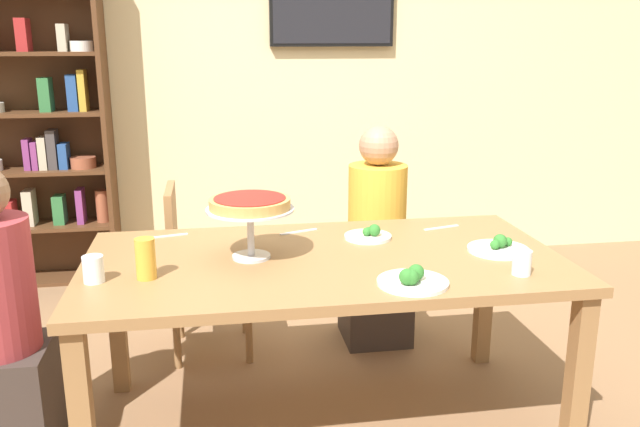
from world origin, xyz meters
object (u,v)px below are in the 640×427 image
Objects in this scene: dining_table at (324,275)px; cutlery_knife_near at (167,236)px; diner_far_right at (376,251)px; water_glass_clear_far at (93,269)px; salad_plate_far_diner at (369,235)px; water_glass_clear_near at (522,263)px; salad_plate_near_diner at (412,280)px; beer_glass_amber_tall at (146,259)px; cutlery_fork_near at (442,228)px; deep_dish_pizza_stand at (250,208)px; salad_plate_spare at (499,247)px; cutlery_fork_far at (299,232)px; chair_far_left at (196,262)px; television at (332,7)px; bookshelf at (21,112)px.

dining_table is 0.74m from cutlery_knife_near.
diner_far_right is 12.06× the size of water_glass_clear_far.
salad_plate_far_diner reaches higher than dining_table.
water_glass_clear_far is at bearing 173.49° from water_glass_clear_near.
dining_table is 0.89m from diner_far_right.
salad_plate_far_diner is (-0.02, 0.57, -0.01)m from salad_plate_near_diner.
cutlery_fork_near is at bearing 19.49° from beer_glass_amber_tall.
deep_dish_pizza_stand is 0.44m from beer_glass_amber_tall.
water_glass_clear_far is at bearing -176.45° from salad_plate_spare.
water_glass_clear_far is 1.51m from cutlery_fork_near.
deep_dish_pizza_stand is 0.44m from cutlery_fork_far.
television is at bearing 145.13° from chair_far_left.
deep_dish_pizza_stand is at bearing 23.63° from beer_glass_amber_tall.
salad_plate_near_diner is at bearing -174.62° from water_glass_clear_near.
diner_far_right is 0.55m from cutlery_fork_near.
cutlery_fork_far is (-0.76, 0.40, -0.01)m from salad_plate_spare.
television is (0.41, 2.11, 1.11)m from dining_table.
bookshelf is 1.92× the size of diner_far_right.
cutlery_fork_near is 1.00× the size of cutlery_fork_far.
beer_glass_amber_tall is at bearing -176.26° from salad_plate_spare.
chair_far_left is 1.23m from cutlery_fork_near.
water_glass_clear_near is 0.96× the size of water_glass_clear_far.
diner_far_right reaches higher than cutlery_knife_near.
television is (2.01, 0.10, 0.65)m from bookshelf.
bookshelf reaches higher than cutlery_fork_near.
deep_dish_pizza_stand is (0.24, -0.74, 0.46)m from chair_far_left.
chair_far_left is 0.97m from beer_glass_amber_tall.
cutlery_fork_far is (-0.05, 0.35, 0.08)m from dining_table.
chair_far_left is at bearing 80.79° from beer_glass_amber_tall.
water_glass_clear_near is (0.67, -0.31, 0.12)m from dining_table.
cutlery_knife_near is at bearing 151.96° from water_glass_clear_near.
salad_plate_far_diner is (0.52, 0.18, -0.19)m from deep_dish_pizza_stand.
chair_far_left is at bearing 143.43° from salad_plate_far_diner.
beer_glass_amber_tall is at bearing 166.52° from salad_plate_near_diner.
cutlery_fork_far is at bearing -48.12° from diner_far_right.
chair_far_left is at bearing 107.90° from deep_dish_pizza_stand.
television reaches higher than chair_far_left.
bookshelf is at bearing 138.33° from salad_plate_spare.
dining_table is 10.37× the size of cutlery_fork_far.
deep_dish_pizza_stand is 3.58× the size of water_glass_clear_far.
deep_dish_pizza_stand is at bearing 173.22° from dining_table.
television is at bearing -124.10° from cutlery_fork_far.
bookshelf is 2.45m from diner_far_right.
diner_far_right is 6.39× the size of cutlery_fork_far.
cutlery_fork_far is at bearing 153.83° from salad_plate_far_diner.
salad_plate_spare is at bearing 3.74° from beer_glass_amber_tall.
salad_plate_far_diner is 0.32m from cutlery_fork_far.
salad_plate_near_diner is (0.77, -1.12, 0.28)m from chair_far_left.
television is 2.45× the size of deep_dish_pizza_stand.
salad_plate_near_diner is at bearing -145.84° from salad_plate_spare.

